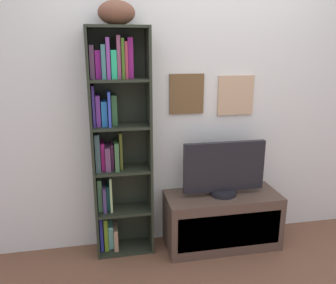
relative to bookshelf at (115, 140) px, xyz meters
name	(u,v)px	position (x,y,z in m)	size (l,w,h in m)	color
back_wall	(190,98)	(0.64, 0.13, 0.30)	(4.80, 0.08, 2.55)	silver
bookshelf	(115,140)	(0.00, 0.00, 0.00)	(0.47, 0.25, 1.84)	#23291E
football	(116,13)	(0.05, -0.03, 0.95)	(0.27, 0.17, 0.17)	brown
tv_stand	(222,220)	(0.88, -0.11, -0.73)	(0.97, 0.41, 0.47)	#4C3A2F
television	(224,169)	(0.88, -0.11, -0.27)	(0.69, 0.22, 0.46)	black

